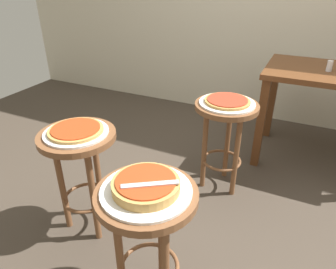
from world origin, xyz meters
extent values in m
plane|color=#42382D|center=(0.00, 0.00, 0.00)|extent=(6.00, 6.00, 0.00)
cylinder|color=brown|center=(-0.09, -0.77, 0.63)|extent=(0.42, 0.42, 0.03)
cylinder|color=brown|center=(-0.09, -0.64, 0.31)|extent=(0.04, 0.04, 0.61)
cylinder|color=brown|center=(-0.20, -0.83, 0.31)|extent=(0.04, 0.04, 0.61)
torus|color=brown|center=(-0.09, -0.77, 0.21)|extent=(0.28, 0.28, 0.02)
cylinder|color=white|center=(-0.09, -0.77, 0.65)|extent=(0.37, 0.37, 0.01)
cylinder|color=tan|center=(-0.09, -0.77, 0.68)|extent=(0.27, 0.27, 0.04)
cylinder|color=red|center=(-0.09, -0.77, 0.70)|extent=(0.24, 0.24, 0.01)
cylinder|color=brown|center=(-0.66, -0.50, 0.63)|extent=(0.42, 0.42, 0.03)
cylinder|color=brown|center=(-0.66, -0.37, 0.31)|extent=(0.04, 0.04, 0.61)
cylinder|color=brown|center=(-0.77, -0.56, 0.31)|extent=(0.04, 0.04, 0.61)
cylinder|color=brown|center=(-0.55, -0.56, 0.31)|extent=(0.04, 0.04, 0.61)
torus|color=brown|center=(-0.66, -0.50, 0.21)|extent=(0.28, 0.28, 0.02)
cylinder|color=silver|center=(-0.66, -0.50, 0.65)|extent=(0.34, 0.34, 0.01)
cylinder|color=tan|center=(-0.66, -0.50, 0.67)|extent=(0.29, 0.29, 0.01)
cylinder|color=red|center=(-0.66, -0.50, 0.68)|extent=(0.26, 0.26, 0.01)
cylinder|color=brown|center=(-0.04, 0.24, 0.63)|extent=(0.42, 0.42, 0.03)
cylinder|color=brown|center=(-0.04, 0.37, 0.31)|extent=(0.04, 0.04, 0.61)
cylinder|color=brown|center=(-0.16, 0.18, 0.31)|extent=(0.04, 0.04, 0.61)
cylinder|color=brown|center=(0.07, 0.18, 0.31)|extent=(0.04, 0.04, 0.61)
torus|color=brown|center=(-0.04, 0.24, 0.21)|extent=(0.28, 0.28, 0.02)
cylinder|color=white|center=(-0.04, 0.24, 0.65)|extent=(0.36, 0.36, 0.01)
cylinder|color=#B78442|center=(-0.04, 0.24, 0.67)|extent=(0.30, 0.30, 0.01)
cylinder|color=#B23823|center=(-0.04, 0.24, 0.68)|extent=(0.26, 0.26, 0.01)
cube|color=#5B3319|center=(0.14, 0.63, 0.36)|extent=(0.06, 0.06, 0.73)
cube|color=#5B3319|center=(0.14, 1.19, 0.36)|extent=(0.06, 0.06, 0.73)
cylinder|color=white|center=(0.52, 0.87, 0.81)|extent=(0.04, 0.04, 0.08)
cube|color=silver|center=(-0.06, -0.79, 0.71)|extent=(0.20, 0.14, 0.01)
camera|label=1|loc=(0.40, -1.60, 1.43)|focal=33.09mm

